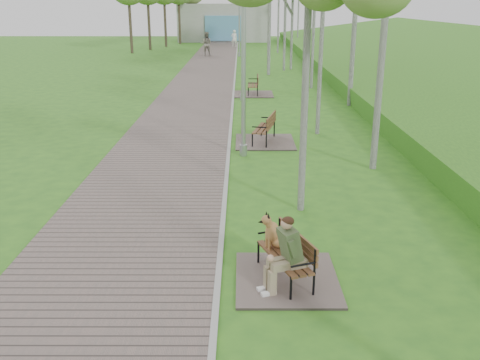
{
  "coord_description": "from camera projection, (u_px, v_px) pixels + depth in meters",
  "views": [
    {
      "loc": [
        0.36,
        -10.97,
        4.21
      ],
      "look_at": [
        0.34,
        -1.33,
        0.99
      ],
      "focal_mm": 40.0,
      "sensor_mm": 36.0,
      "label": 1
    }
  ],
  "objects": [
    {
      "name": "ground",
      "position": [
        224.0,
        203.0,
        11.74
      ],
      "size": [
        120.0,
        120.0,
        0.0
      ],
      "primitive_type": "plane",
      "color": "#306820",
      "rests_on": "ground"
    },
    {
      "name": "bench_second",
      "position": [
        264.0,
        136.0,
        16.75
      ],
      "size": [
        1.83,
        2.04,
        1.12
      ],
      "color": "#675953",
      "rests_on": "ground"
    },
    {
      "name": "building_north",
      "position": [
        224.0,
        23.0,
        59.45
      ],
      "size": [
        10.0,
        5.2,
        4.0
      ],
      "color": "#9E9E99",
      "rests_on": "ground"
    },
    {
      "name": "lamp_post_third",
      "position": [
        239.0,
        23.0,
        42.36
      ],
      "size": [
        0.21,
        0.21,
        5.5
      ],
      "color": "#9A9DA2",
      "rests_on": "ground"
    },
    {
      "name": "bench_third",
      "position": [
        253.0,
        90.0,
        25.41
      ],
      "size": [
        1.83,
        2.03,
        1.12
      ],
      "color": "#675953",
      "rests_on": "ground"
    },
    {
      "name": "kerb",
      "position": [
        235.0,
        75.0,
        32.12
      ],
      "size": [
        0.1,
        67.0,
        0.05
      ],
      "primitive_type": "cube",
      "color": "#999993",
      "rests_on": "ground"
    },
    {
      "name": "walkway",
      "position": [
        206.0,
        75.0,
        32.13
      ],
      "size": [
        3.5,
        67.0,
        0.04
      ],
      "primitive_type": "cube",
      "color": "#675953",
      "rests_on": "ground"
    },
    {
      "name": "pedestrian_far",
      "position": [
        206.0,
        44.0,
        43.39
      ],
      "size": [
        0.98,
        0.79,
        1.89
      ],
      "primitive_type": "imported",
      "rotation": [
        0.0,
        0.0,
        3.06
      ],
      "color": "gray",
      "rests_on": "ground"
    },
    {
      "name": "lamp_post_second",
      "position": [
        242.0,
        45.0,
        23.16
      ],
      "size": [
        0.2,
        0.2,
        5.23
      ],
      "color": "#9A9DA2",
      "rests_on": "ground"
    },
    {
      "name": "bench_main",
      "position": [
        282.0,
        259.0,
        8.35
      ],
      "size": [
        1.61,
        1.79,
        1.41
      ],
      "color": "#675953",
      "rests_on": "ground"
    },
    {
      "name": "embankment",
      "position": [
        443.0,
        79.0,
        30.68
      ],
      "size": [
        14.0,
        70.0,
        1.6
      ],
      "primitive_type": "cube",
      "color": "#4D9725",
      "rests_on": "ground"
    },
    {
      "name": "lamp_post_near",
      "position": [
        244.0,
        64.0,
        14.56
      ],
      "size": [
        0.21,
        0.21,
        5.53
      ],
      "color": "#9A9DA2",
      "rests_on": "ground"
    },
    {
      "name": "pedestrian_near",
      "position": [
        234.0,
        38.0,
        51.84
      ],
      "size": [
        0.64,
        0.46,
        1.62
      ],
      "primitive_type": "imported",
      "rotation": [
        0.0,
        0.0,
        3.27
      ],
      "color": "white",
      "rests_on": "ground"
    }
  ]
}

